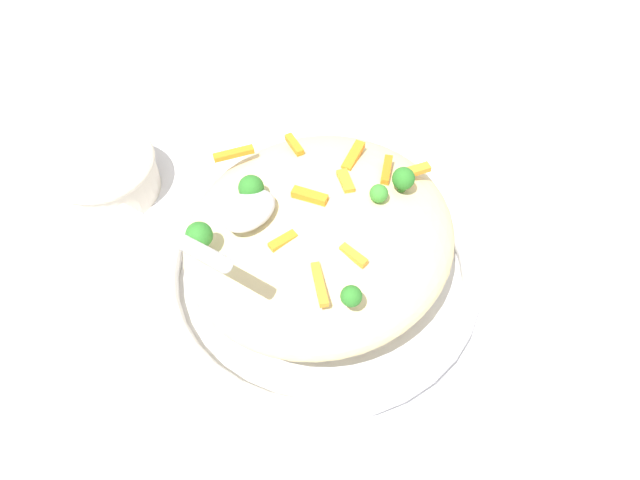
# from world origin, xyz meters

# --- Properties ---
(ground_plane) EXTENTS (2.40, 2.40, 0.00)m
(ground_plane) POSITION_xyz_m (0.00, 0.00, 0.00)
(ground_plane) COLOR silver
(serving_bowl) EXTENTS (0.34, 0.34, 0.05)m
(serving_bowl) POSITION_xyz_m (0.00, 0.00, 0.02)
(serving_bowl) COLOR silver
(serving_bowl) RESTS_ON ground_plane
(pasta_mound) EXTENTS (0.28, 0.26, 0.09)m
(pasta_mound) POSITION_xyz_m (0.00, 0.00, 0.09)
(pasta_mound) COLOR beige
(pasta_mound) RESTS_ON serving_bowl
(carrot_piece_0) EXTENTS (0.03, 0.04, 0.01)m
(carrot_piece_0) POSITION_xyz_m (0.07, 0.05, 0.13)
(carrot_piece_0) COLOR orange
(carrot_piece_0) RESTS_ON pasta_mound
(carrot_piece_1) EXTENTS (0.03, 0.02, 0.01)m
(carrot_piece_1) POSITION_xyz_m (-0.10, 0.04, 0.13)
(carrot_piece_1) COLOR orange
(carrot_piece_1) RESTS_ON pasta_mound
(carrot_piece_2) EXTENTS (0.03, 0.01, 0.01)m
(carrot_piece_2) POSITION_xyz_m (0.05, 0.00, 0.13)
(carrot_piece_2) COLOR orange
(carrot_piece_2) RESTS_ON pasta_mound
(carrot_piece_3) EXTENTS (0.04, 0.02, 0.01)m
(carrot_piece_3) POSITION_xyz_m (-0.07, -0.02, 0.13)
(carrot_piece_3) COLOR orange
(carrot_piece_3) RESTS_ON pasta_mound
(carrot_piece_4) EXTENTS (0.04, 0.03, 0.01)m
(carrot_piece_4) POSITION_xyz_m (-0.00, -0.11, 0.13)
(carrot_piece_4) COLOR orange
(carrot_piece_4) RESTS_ON pasta_mound
(carrot_piece_5) EXTENTS (0.02, 0.04, 0.01)m
(carrot_piece_5) POSITION_xyz_m (-0.00, -0.01, 0.14)
(carrot_piece_5) COLOR orange
(carrot_piece_5) RESTS_ON pasta_mound
(carrot_piece_6) EXTENTS (0.02, 0.03, 0.01)m
(carrot_piece_6) POSITION_xyz_m (-0.05, -0.08, 0.13)
(carrot_piece_6) COLOR orange
(carrot_piece_6) RESTS_ON pasta_mound
(carrot_piece_7) EXTENTS (0.01, 0.03, 0.01)m
(carrot_piece_7) POSITION_xyz_m (0.02, 0.06, 0.13)
(carrot_piece_7) COLOR orange
(carrot_piece_7) RESTS_ON pasta_mound
(carrot_piece_8) EXTENTS (0.04, 0.02, 0.01)m
(carrot_piece_8) POSITION_xyz_m (-0.08, 0.02, 0.13)
(carrot_piece_8) COLOR orange
(carrot_piece_8) RESTS_ON pasta_mound
(carrot_piece_9) EXTENTS (0.02, 0.03, 0.01)m
(carrot_piece_9) POSITION_xyz_m (-0.04, 0.00, 0.13)
(carrot_piece_9) COLOR orange
(carrot_piece_9) RESTS_ON pasta_mound
(broccoli_floret_0) EXTENTS (0.02, 0.02, 0.03)m
(broccoli_floret_0) POSITION_xyz_m (0.03, -0.06, 0.15)
(broccoli_floret_0) COLOR #296820
(broccoli_floret_0) RESTS_ON pasta_mound
(broccoli_floret_1) EXTENTS (0.02, 0.02, 0.03)m
(broccoli_floret_1) POSITION_xyz_m (-0.07, 0.04, 0.14)
(broccoli_floret_1) COLOR #296820
(broccoli_floret_1) RESTS_ON pasta_mound
(broccoli_floret_2) EXTENTS (0.02, 0.02, 0.02)m
(broccoli_floret_2) POSITION_xyz_m (0.06, 0.09, 0.14)
(broccoli_floret_2) COLOR #296820
(broccoli_floret_2) RESTS_ON pasta_mound
(broccoli_floret_3) EXTENTS (0.02, 0.02, 0.02)m
(broccoli_floret_3) POSITION_xyz_m (-0.04, 0.04, 0.14)
(broccoli_floret_3) COLOR #377928
(broccoli_floret_3) RESTS_ON pasta_mound
(broccoli_floret_4) EXTENTS (0.02, 0.02, 0.03)m
(broccoli_floret_4) POSITION_xyz_m (0.10, -0.05, 0.14)
(broccoli_floret_4) COLOR #296820
(broccoli_floret_4) RESTS_ON pasta_mound
(serving_spoon) EXTENTS (0.12, 0.17, 0.09)m
(serving_spoon) POSITION_xyz_m (0.08, -0.04, 0.16)
(serving_spoon) COLOR #B7B7BC
(serving_spoon) RESTS_ON pasta_mound
(companion_bowl) EXTENTS (0.13, 0.13, 0.05)m
(companion_bowl) POSITION_xyz_m (0.06, -0.29, 0.03)
(companion_bowl) COLOR beige
(companion_bowl) RESTS_ON ground_plane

